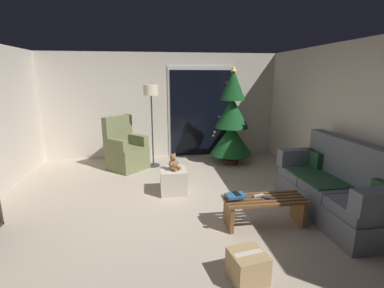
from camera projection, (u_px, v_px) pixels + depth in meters
name	position (u px, v px, depth m)	size (l,w,h in m)	color
ground_plane	(172.00, 211.00, 4.15)	(7.00, 7.00, 0.00)	#B2A38E
wall_back	(162.00, 106.00, 6.79)	(5.72, 0.12, 2.50)	beige
wall_right	(358.00, 124.00, 4.24)	(0.12, 6.00, 2.50)	beige
patio_door_frame	(201.00, 112.00, 6.89)	(1.60, 0.02, 2.20)	silver
patio_door_glass	(201.00, 114.00, 6.88)	(1.50, 0.02, 2.10)	black
couch	(336.00, 189.00, 3.96)	(0.82, 1.96, 1.08)	slate
coffee_table	(264.00, 207.00, 3.72)	(1.10, 0.40, 0.39)	brown
remote_graphite	(268.00, 198.00, 3.66)	(0.04, 0.16, 0.02)	#333338
remote_silver	(259.00, 195.00, 3.74)	(0.04, 0.16, 0.02)	#ADADB2
book_stack	(235.00, 196.00, 3.64)	(0.27, 0.22, 0.07)	#4C4C51
cell_phone	(237.00, 193.00, 3.64)	(0.07, 0.14, 0.01)	black
christmas_tree	(232.00, 122.00, 6.22)	(0.95, 0.95, 2.18)	#4C1E19
armchair	(125.00, 150.00, 5.98)	(0.97, 0.97, 1.13)	olive
floor_lamp	(151.00, 98.00, 5.87)	(0.32, 0.32, 1.78)	#2D2D30
ottoman	(173.00, 181.00, 4.77)	(0.44, 0.44, 0.42)	beige
teddy_bear_chestnut	(174.00, 163.00, 4.68)	(0.21, 0.22, 0.29)	brown
cardboard_box_taped_mid_floor	(248.00, 267.00, 2.72)	(0.39, 0.38, 0.30)	tan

